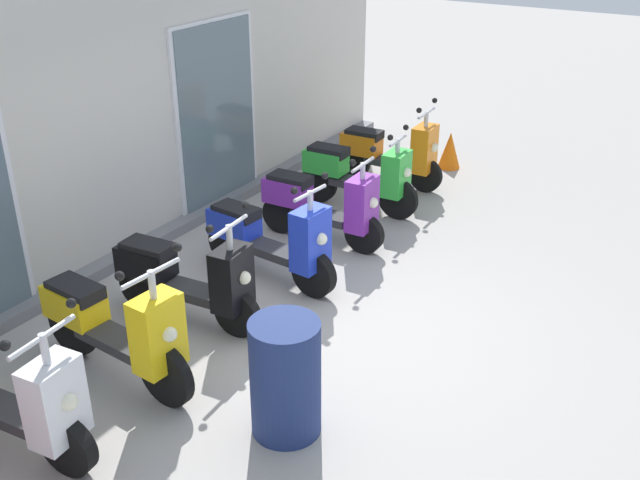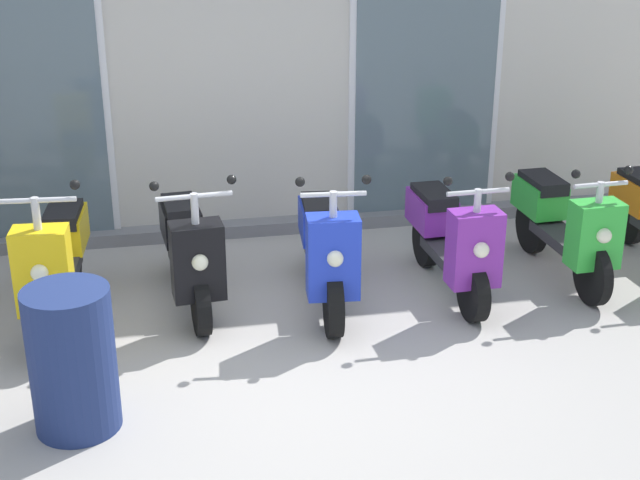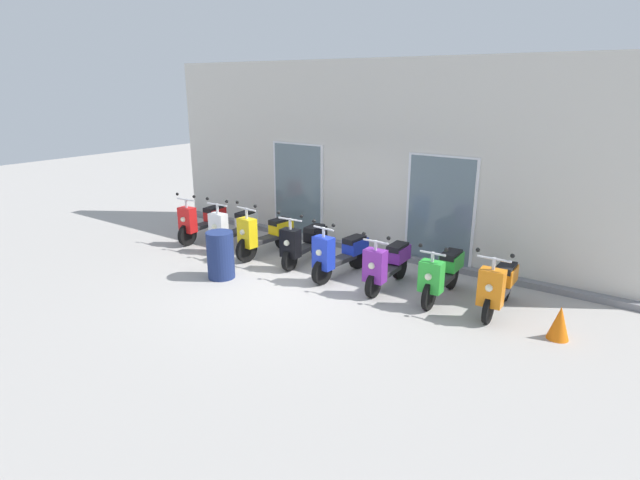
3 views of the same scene
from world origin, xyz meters
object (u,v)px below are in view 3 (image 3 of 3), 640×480
at_px(scooter_blue, 340,254).
at_px(scooter_purple, 387,264).
at_px(scooter_green, 442,273).
at_px(scooter_orange, 498,285).
at_px(scooter_yellow, 265,234).
at_px(trash_bin, 221,255).
at_px(traffic_cone, 559,323).
at_px(scooter_red, 202,221).
at_px(scooter_white, 233,227).
at_px(scooter_black, 304,242).

xyz_separation_m(scooter_blue, scooter_purple, (1.03, 0.01, 0.00)).
relative_size(scooter_green, scooter_orange, 1.07).
bearing_deg(scooter_yellow, trash_bin, -82.85).
relative_size(scooter_blue, scooter_green, 1.01).
distance_m(scooter_blue, scooter_orange, 3.03).
bearing_deg(scooter_orange, traffic_cone, -21.49).
xyz_separation_m(scooter_red, scooter_white, (0.99, 0.05, -0.01)).
relative_size(scooter_black, scooter_purple, 1.01).
xyz_separation_m(scooter_white, scooter_orange, (6.07, -0.00, 0.00)).
height_order(scooter_black, scooter_blue, scooter_blue).
bearing_deg(scooter_green, scooter_black, 178.50).
xyz_separation_m(scooter_red, traffic_cone, (8.11, -0.37, -0.22)).
xyz_separation_m(scooter_red, scooter_black, (2.99, 0.10, -0.02)).
relative_size(scooter_purple, scooter_green, 0.96).
distance_m(scooter_red, scooter_blue, 4.04).
bearing_deg(scooter_green, scooter_red, -179.82).
xyz_separation_m(scooter_black, scooter_green, (3.10, -0.08, 0.02)).
distance_m(scooter_white, scooter_purple, 4.08).
xyz_separation_m(scooter_white, scooter_purple, (4.08, -0.14, -0.01)).
bearing_deg(scooter_green, scooter_purple, -173.88).
bearing_deg(scooter_yellow, traffic_cone, -3.44).
height_order(scooter_red, scooter_green, scooter_red).
relative_size(scooter_white, traffic_cone, 3.05).
bearing_deg(scooter_green, trash_bin, -158.60).
relative_size(scooter_red, scooter_black, 1.03).
distance_m(scooter_yellow, scooter_blue, 2.04).
bearing_deg(scooter_purple, scooter_yellow, 178.29).
distance_m(scooter_white, scooter_blue, 3.05).
bearing_deg(scooter_purple, scooter_white, 178.06).
distance_m(scooter_white, scooter_green, 5.10).
height_order(scooter_purple, trash_bin, scooter_purple).
bearing_deg(scooter_blue, scooter_purple, 0.50).
bearing_deg(trash_bin, scooter_yellow, 97.15).
xyz_separation_m(scooter_blue, trash_bin, (-1.85, -1.41, -0.00)).
relative_size(scooter_blue, scooter_orange, 1.08).
distance_m(scooter_black, scooter_blue, 1.06).
distance_m(scooter_red, scooter_yellow, 2.00).
bearing_deg(scooter_purple, scooter_orange, 3.89).
relative_size(scooter_red, scooter_white, 1.00).
bearing_deg(scooter_blue, traffic_cone, -3.75).
bearing_deg(scooter_black, traffic_cone, -5.21).
relative_size(scooter_yellow, traffic_cone, 3.26).
bearing_deg(scooter_white, scooter_green, -0.32).
bearing_deg(scooter_green, scooter_blue, -176.70).
height_order(scooter_yellow, scooter_purple, scooter_yellow).
bearing_deg(scooter_blue, scooter_red, 178.59).
bearing_deg(trash_bin, scooter_blue, 37.36).
height_order(scooter_yellow, scooter_black, scooter_yellow).
bearing_deg(trash_bin, scooter_purple, 26.24).
distance_m(scooter_blue, trash_bin, 2.32).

